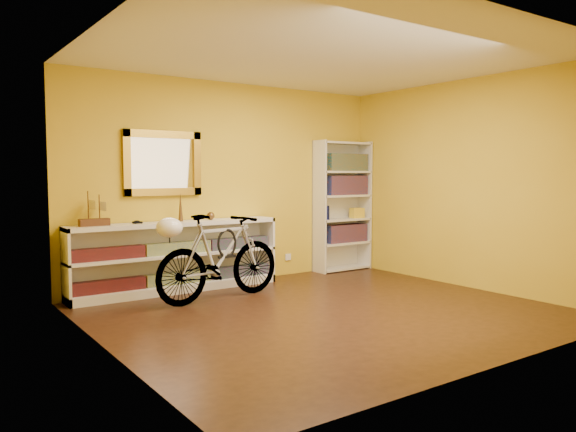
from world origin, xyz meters
TOP-DOWN VIEW (x-y plane):
  - floor at (0.00, 0.00)m, footprint 4.50×4.00m
  - ceiling at (0.00, 0.00)m, footprint 4.50×4.00m
  - back_wall at (0.00, 2.00)m, footprint 4.50×0.01m
  - left_wall at (-2.25, 0.00)m, footprint 0.01×4.00m
  - right_wall at (2.25, 0.00)m, footprint 0.01×4.00m
  - gilt_mirror at (-0.95, 1.97)m, footprint 0.98×0.06m
  - wall_socket at (0.90, 1.99)m, footprint 0.09×0.02m
  - console_unit at (-0.85, 1.81)m, footprint 2.60×0.35m
  - cd_row_lower at (-0.85, 1.79)m, footprint 2.50×0.13m
  - cd_row_upper at (-0.85, 1.79)m, footprint 2.50×0.13m
  - model_ship at (-1.82, 1.81)m, footprint 0.33×0.13m
  - toy_car at (-1.34, 1.81)m, footprint 0.00×0.00m
  - bronze_ornament at (-0.80, 1.81)m, footprint 0.06×0.06m
  - decorative_orb at (-0.40, 1.81)m, footprint 0.10×0.10m
  - bookcase at (1.78, 1.84)m, footprint 0.90×0.30m
  - book_row_a at (1.83, 1.84)m, footprint 0.70×0.22m
  - book_row_b at (1.83, 1.84)m, footprint 0.70×0.22m
  - book_row_c at (1.83, 1.84)m, footprint 0.70×0.22m
  - travel_mug at (1.46, 1.82)m, footprint 0.09×0.09m
  - red_tin at (1.58, 1.87)m, footprint 0.16×0.16m
  - yellow_bag at (2.03, 1.80)m, footprint 0.21×0.15m
  - bicycle at (-0.64, 1.12)m, footprint 0.63×1.71m
  - helmet at (-1.27, 1.05)m, footprint 0.28×0.27m
  - u_lock at (-0.54, 1.14)m, footprint 0.24×0.03m

SIDE VIEW (x-z plane):
  - floor at x=0.00m, z-range -0.01..0.00m
  - cd_row_lower at x=-0.85m, z-range 0.10..0.24m
  - wall_socket at x=0.90m, z-range 0.21..0.29m
  - console_unit at x=-0.85m, z-range 0.00..0.85m
  - bicycle at x=-0.64m, z-range 0.00..0.98m
  - cd_row_upper at x=-0.85m, z-range 0.47..0.60m
  - book_row_a at x=1.83m, z-range 0.42..0.68m
  - u_lock at x=-0.54m, z-range 0.51..0.76m
  - yellow_bag at x=2.03m, z-range 0.77..0.91m
  - toy_car at x=-1.34m, z-range 0.85..0.85m
  - helmet at x=-1.27m, z-range 0.76..0.97m
  - travel_mug at x=1.46m, z-range 0.77..0.97m
  - decorative_orb at x=-0.40m, z-range 0.85..0.95m
  - bookcase at x=1.78m, z-range 0.00..1.90m
  - bronze_ornament at x=-0.80m, z-range 0.85..1.20m
  - model_ship at x=-1.82m, z-range 0.85..1.24m
  - book_row_b at x=1.83m, z-range 1.11..1.40m
  - back_wall at x=0.00m, z-range 0.00..2.60m
  - left_wall at x=-2.25m, z-range 0.00..2.60m
  - right_wall at x=2.25m, z-range 0.00..2.60m
  - red_tin at x=1.58m, z-range 1.46..1.63m
  - gilt_mirror at x=-0.95m, z-range 1.16..1.94m
  - book_row_c at x=1.83m, z-range 1.46..1.71m
  - ceiling at x=0.00m, z-range 2.60..2.61m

